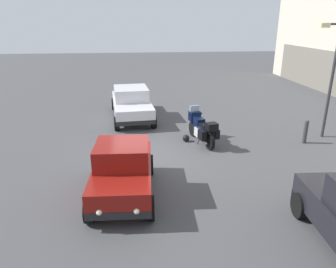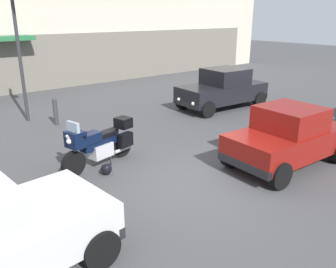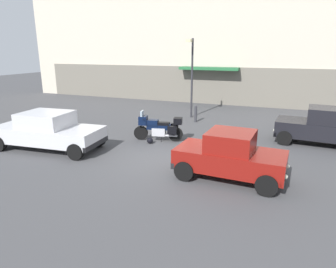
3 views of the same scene
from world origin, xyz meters
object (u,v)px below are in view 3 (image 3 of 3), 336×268
motorcycle (159,127)px  car_hatchback_near (324,127)px  car_sedan_far (48,131)px  helmet (150,140)px  bollard_curbside (196,113)px  car_compact_side (230,156)px  streetlamp_curbside (191,70)px

motorcycle → car_hatchback_near: size_ratio=0.56×
motorcycle → car_sedan_far: car_sedan_far is taller
helmet → car_sedan_far: 4.29m
motorcycle → car_hatchback_near: (6.88, 2.05, 0.19)m
motorcycle → bollard_curbside: size_ratio=2.27×
car_hatchback_near → car_compact_side: 5.97m
helmet → car_hatchback_near: size_ratio=0.07×
bollard_curbside → car_compact_side: bearing=-65.6°
streetlamp_curbside → motorcycle: bearing=-88.6°
helmet → car_sedan_far: (-3.62, -2.20, 0.64)m
motorcycle → bollard_curbside: motorcycle is taller
streetlamp_curbside → bollard_curbside: streetlamp_curbside is taller
bollard_curbside → helmet: bearing=-98.2°
car_hatchback_near → car_sedan_far: bearing=28.6°
car_compact_side → bollard_curbside: (-3.26, 7.19, -0.25)m
car_sedan_far → car_compact_side: bearing=173.2°
helmet → streetlamp_curbside: (0.06, 5.75, 2.71)m
car_hatchback_near → car_compact_side: (-3.12, -5.09, -0.04)m
car_hatchback_near → car_compact_side: size_ratio=1.12×
car_hatchback_near → streetlamp_curbside: 7.92m
car_sedan_far → car_compact_side: size_ratio=1.32×
car_sedan_far → streetlamp_curbside: size_ratio=1.00×
car_sedan_far → bollard_curbside: bearing=-126.8°
car_hatchback_near → streetlamp_curbside: size_ratio=0.85×
car_compact_side → streetlamp_curbside: 9.30m
car_sedan_far → bollard_curbside: 8.18m
motorcycle → car_hatchback_near: car_hatchback_near is taller
motorcycle → helmet: bearing=60.3°
car_compact_side → bollard_curbside: bearing=117.4°
motorcycle → bollard_curbside: 4.18m
motorcycle → helmet: 0.79m
helmet → bollard_curbside: bollard_curbside is taller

